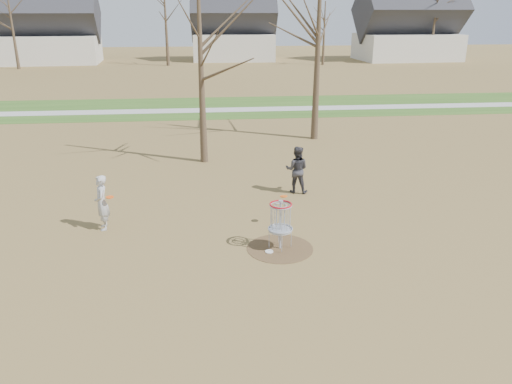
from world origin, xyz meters
The scene contains 11 objects.
ground centered at (0.00, 0.00, 0.00)m, with size 160.00×160.00×0.00m, color brown.
green_band centered at (0.00, 21.00, 0.01)m, with size 160.00×8.00×0.01m, color #2D5119.
footpath centered at (0.00, 20.00, 0.01)m, with size 160.00×1.50×0.01m, color #9E9E99.
dirt_circle centered at (0.00, 0.00, 0.01)m, with size 1.80×1.80×0.01m, color #47331E.
player_standing centered at (-4.96, 1.81, 0.82)m, with size 0.60×0.39×1.64m, color #ADADAD.
player_throwing centered at (1.22, 4.35, 0.83)m, with size 0.81×0.63×1.67m, color #343338.
disc_grounded centered at (-0.32, -0.19, 0.02)m, with size 0.22×0.22×0.02m, color silver.
discs_in_play centered at (-2.07, 1.59, 0.98)m, with size 5.23×0.36×0.14m.
disc_golf_basket centered at (0.00, 0.00, 0.91)m, with size 0.64×0.64×1.35m.
bare_trees centered at (1.78, 35.79, 5.35)m, with size 52.62×44.98×9.00m.
houses_row centered at (4.32, 52.56, 3.52)m, with size 56.51×10.01×7.26m.
Camera 1 is at (-1.87, -12.01, 6.07)m, focal length 35.00 mm.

